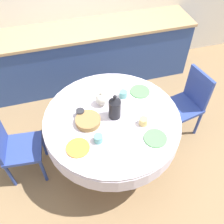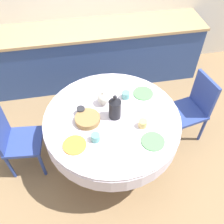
% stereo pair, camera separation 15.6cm
% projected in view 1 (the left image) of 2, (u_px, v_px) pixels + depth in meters
% --- Properties ---
extents(ground_plane, '(12.00, 12.00, 0.00)m').
position_uv_depth(ground_plane, '(112.00, 156.00, 3.12)').
color(ground_plane, '#8E704C').
extents(kitchen_counter, '(3.24, 0.64, 0.90)m').
position_uv_depth(kitchen_counter, '(84.00, 56.00, 3.78)').
color(kitchen_counter, '#2D4784').
rests_on(kitchen_counter, ground_plane).
extents(dining_table, '(1.43, 1.43, 0.75)m').
position_uv_depth(dining_table, '(112.00, 125.00, 2.65)').
color(dining_table, tan).
rests_on(dining_table, ground_plane).
extents(chair_left, '(0.47, 0.47, 0.90)m').
position_uv_depth(chair_left, '(188.00, 101.00, 3.07)').
color(chair_left, '#2D428E').
rests_on(chair_left, ground_plane).
extents(chair_right, '(0.44, 0.44, 0.90)m').
position_uv_depth(chair_right, '(14.00, 146.00, 2.62)').
color(chair_right, '#2D428E').
rests_on(chair_right, ground_plane).
extents(plate_near_left, '(0.22, 0.22, 0.01)m').
position_uv_depth(plate_near_left, '(78.00, 148.00, 2.30)').
color(plate_near_left, orange).
rests_on(plate_near_left, dining_table).
extents(cup_near_left, '(0.09, 0.09, 0.08)m').
position_uv_depth(cup_near_left, '(98.00, 139.00, 2.33)').
color(cup_near_left, '#5BA39E').
rests_on(cup_near_left, dining_table).
extents(plate_near_right, '(0.22, 0.22, 0.01)m').
position_uv_depth(plate_near_right, '(155.00, 138.00, 2.38)').
color(plate_near_right, '#5BA85B').
rests_on(plate_near_right, dining_table).
extents(cup_near_right, '(0.09, 0.09, 0.08)m').
position_uv_depth(cup_near_right, '(143.00, 121.00, 2.47)').
color(cup_near_right, '#DBB766').
rests_on(cup_near_right, dining_table).
extents(plate_far_left, '(0.22, 0.22, 0.01)m').
position_uv_depth(plate_far_left, '(69.00, 104.00, 2.68)').
color(plate_far_left, white).
rests_on(plate_far_left, dining_table).
extents(cup_far_left, '(0.09, 0.09, 0.08)m').
position_uv_depth(cup_far_left, '(80.00, 113.00, 2.55)').
color(cup_far_left, '#28282D').
rests_on(cup_far_left, dining_table).
extents(plate_far_right, '(0.22, 0.22, 0.01)m').
position_uv_depth(plate_far_right, '(140.00, 91.00, 2.81)').
color(plate_far_right, '#5BA85B').
rests_on(plate_far_right, dining_table).
extents(cup_far_right, '(0.09, 0.09, 0.08)m').
position_uv_depth(cup_far_right, '(123.00, 94.00, 2.74)').
color(cup_far_right, '#5BA39E').
rests_on(cup_far_right, dining_table).
extents(coffee_carafe, '(0.13, 0.13, 0.30)m').
position_uv_depth(coffee_carafe, '(115.00, 108.00, 2.48)').
color(coffee_carafe, black).
rests_on(coffee_carafe, dining_table).
extents(teapot, '(0.18, 0.13, 0.17)m').
position_uv_depth(teapot, '(102.00, 99.00, 2.63)').
color(teapot, silver).
rests_on(teapot, dining_table).
extents(bread_basket, '(0.25, 0.25, 0.06)m').
position_uv_depth(bread_basket, '(88.00, 121.00, 2.49)').
color(bread_basket, olive).
rests_on(bread_basket, dining_table).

